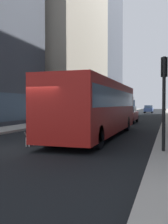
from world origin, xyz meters
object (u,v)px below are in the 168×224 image
at_px(car_white_van, 125,110).
at_px(car_red_coupe, 127,115).
at_px(car_blue_hatchback, 149,109).
at_px(traffic_light_near, 164,88).
at_px(transit_bus, 98,105).
at_px(box_truck, 124,105).
at_px(dalmatian_dog, 31,134).

xyz_separation_m(car_white_van, car_red_coupe, (4.00, -23.37, -0.00)).
height_order(car_blue_hatchback, traffic_light_near, traffic_light_near).
xyz_separation_m(transit_bus, car_red_coupe, (0.00, 11.22, -0.96)).
height_order(car_white_van, traffic_light_near, traffic_light_near).
height_order(transit_bus, traffic_light_near, traffic_light_near).
distance_m(car_blue_hatchback, traffic_light_near, 45.96).
bearing_deg(box_truck, car_blue_hatchback, 82.03).
xyz_separation_m(car_red_coupe, traffic_light_near, (3.70, -15.77, 1.61)).
bearing_deg(car_white_van, transit_bus, -83.40).
distance_m(car_red_coupe, traffic_light_near, 16.28).
bearing_deg(car_red_coupe, transit_bus, -90.00).
height_order(car_white_van, car_red_coupe, same).
height_order(transit_bus, car_red_coupe, transit_bus).
xyz_separation_m(box_truck, traffic_light_near, (6.10, -28.64, 0.77)).
height_order(car_blue_hatchback, car_red_coupe, same).
distance_m(transit_bus, car_red_coupe, 11.26).
distance_m(transit_bus, box_truck, 24.21).
bearing_deg(car_blue_hatchback, transit_bus, -90.00).
height_order(car_white_van, box_truck, box_truck).
bearing_deg(car_red_coupe, dalmatian_dog, -97.11).
height_order(car_white_van, car_blue_hatchback, same).
bearing_deg(dalmatian_dog, car_white_van, 93.05).
relative_size(car_blue_hatchback, dalmatian_dog, 4.10).
xyz_separation_m(transit_bus, car_blue_hatchback, (0.00, 41.23, -0.96)).
bearing_deg(car_red_coupe, traffic_light_near, -76.79).
relative_size(box_truck, traffic_light_near, 2.21).
height_order(transit_bus, car_blue_hatchback, transit_bus).
relative_size(car_blue_hatchback, traffic_light_near, 1.16).
bearing_deg(transit_bus, box_truck, 95.69).
bearing_deg(car_white_van, box_truck, -81.34).
xyz_separation_m(car_blue_hatchback, car_red_coupe, (-0.00, -30.01, 0.00)).
relative_size(car_white_van, car_blue_hatchback, 1.21).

